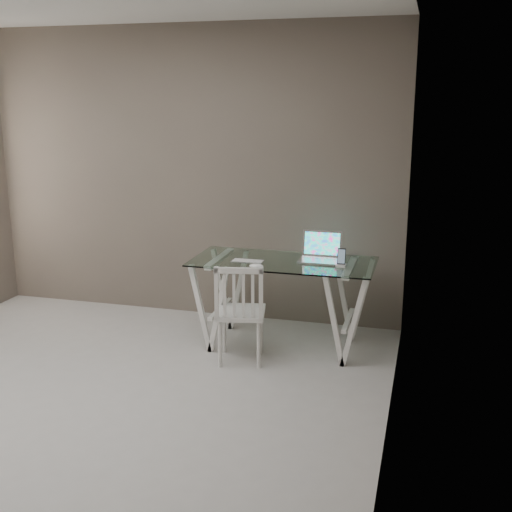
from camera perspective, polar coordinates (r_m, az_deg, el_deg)
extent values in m
plane|color=#ABA8A4|center=(4.51, -16.00, -13.78)|extent=(4.50, 4.50, 0.00)
cube|color=#62574D|center=(6.07, -5.85, 7.22)|extent=(4.00, 0.02, 2.70)
cube|color=#62574D|center=(3.45, 12.07, 1.77)|extent=(0.02, 4.50, 2.70)
cube|color=silver|center=(5.28, 2.43, -0.50)|extent=(1.50, 0.70, 0.01)
cube|color=silver|center=(5.53, -3.19, -3.91)|extent=(0.24, 0.62, 0.72)
cube|color=silver|center=(5.30, 8.22, -4.85)|extent=(0.24, 0.62, 0.72)
cube|color=silver|center=(5.09, -1.36, -5.05)|extent=(0.44, 0.44, 0.04)
cylinder|color=silver|center=(5.03, -3.23, -7.82)|extent=(0.03, 0.03, 0.38)
cylinder|color=silver|center=(5.01, 0.24, -7.91)|extent=(0.03, 0.03, 0.38)
cylinder|color=silver|center=(5.31, -2.84, -6.61)|extent=(0.03, 0.03, 0.38)
cylinder|color=silver|center=(5.29, 0.44, -6.69)|extent=(0.03, 0.03, 0.38)
cube|color=silver|center=(4.86, -1.55, -3.38)|extent=(0.37, 0.10, 0.42)
cube|color=silver|center=(5.27, 5.63, -0.41)|extent=(0.33, 0.23, 0.01)
cube|color=#19D899|center=(5.37, 5.91, 1.11)|extent=(0.33, 0.05, 0.22)
cube|color=silver|center=(5.25, -0.73, -0.46)|extent=(0.27, 0.11, 0.01)
ellipsoid|color=white|center=(5.04, 0.03, -0.90)|extent=(0.11, 0.07, 0.04)
cube|color=white|center=(5.14, 7.57, -0.84)|extent=(0.08, 0.08, 0.02)
cube|color=black|center=(5.13, 7.61, -0.03)|extent=(0.06, 0.03, 0.13)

